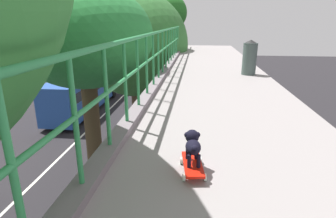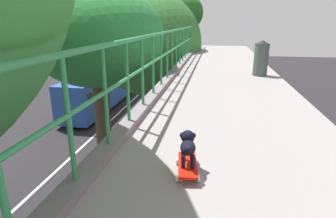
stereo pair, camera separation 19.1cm
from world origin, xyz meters
name	(u,v)px [view 2 (the right image)]	position (x,y,z in m)	size (l,w,h in m)	color
green_railing	(47,184)	(-0.25, 0.00, 6.00)	(0.20, 28.61, 1.15)	slate
city_bus	(101,88)	(-8.56, 19.76, 1.71)	(2.56, 10.78, 2.99)	#214795
roadside_tree_mid	(97,40)	(-2.50, 6.07, 6.55)	(3.82, 3.82, 8.10)	#4A3A25
roadside_tree_far	(148,45)	(-2.48, 12.06, 5.94)	(5.23, 5.23, 8.52)	#4C3B2B
roadside_tree_farthest	(178,13)	(-3.04, 26.52, 7.80)	(4.91, 4.91, 9.85)	brown
toy_skateboard	(187,166)	(0.65, 0.80, 5.78)	(0.26, 0.50, 0.09)	red
small_dog	(188,145)	(0.64, 0.83, 5.98)	(0.17, 0.33, 0.29)	black
litter_bin	(261,58)	(2.00, 5.94, 6.17)	(0.37, 0.37, 0.90)	#43504E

